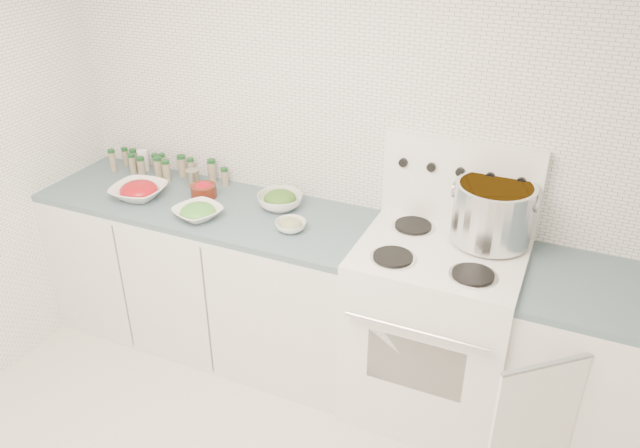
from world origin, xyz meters
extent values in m
cube|color=white|center=(0.00, 1.51, 1.25)|extent=(3.50, 0.02, 2.50)
cube|color=white|center=(-0.82, 1.19, 0.43)|extent=(1.85, 0.62, 0.86)
cube|color=slate|center=(-0.82, 1.19, 0.88)|extent=(1.85, 0.62, 0.03)
cube|color=white|center=(0.48, 1.18, 0.46)|extent=(0.76, 0.65, 0.92)
cube|color=black|center=(0.48, 0.86, 0.50)|extent=(0.45, 0.01, 0.28)
cylinder|color=silver|center=(0.48, 0.82, 0.72)|extent=(0.65, 0.02, 0.02)
cube|color=white|center=(0.48, 1.18, 0.93)|extent=(0.76, 0.65, 0.01)
cube|color=white|center=(0.48, 1.47, 1.15)|extent=(0.76, 0.06, 0.43)
cylinder|color=silver|center=(0.30, 1.02, 0.94)|extent=(0.21, 0.21, 0.01)
cylinder|color=black|center=(0.30, 1.02, 0.94)|extent=(0.18, 0.18, 0.01)
cylinder|color=silver|center=(0.66, 1.02, 0.94)|extent=(0.21, 0.21, 0.01)
cylinder|color=black|center=(0.66, 1.02, 0.94)|extent=(0.18, 0.18, 0.01)
cylinder|color=silver|center=(0.30, 1.33, 0.94)|extent=(0.21, 0.21, 0.01)
cylinder|color=black|center=(0.30, 1.33, 0.94)|extent=(0.18, 0.18, 0.01)
cylinder|color=silver|center=(0.66, 1.33, 0.94)|extent=(0.21, 0.21, 0.01)
cylinder|color=black|center=(0.66, 1.33, 0.94)|extent=(0.18, 0.18, 0.01)
cylinder|color=black|center=(0.20, 1.44, 1.22)|extent=(0.04, 0.02, 0.04)
cylinder|color=black|center=(0.34, 1.44, 1.22)|extent=(0.04, 0.02, 0.04)
cylinder|color=black|center=(0.48, 1.44, 1.22)|extent=(0.04, 0.02, 0.04)
cylinder|color=black|center=(0.62, 1.44, 1.22)|extent=(0.04, 0.02, 0.04)
cylinder|color=black|center=(0.76, 1.44, 1.22)|extent=(0.04, 0.02, 0.04)
cube|color=white|center=(1.30, 1.19, 0.43)|extent=(0.89, 0.62, 0.86)
cube|color=slate|center=(1.30, 1.19, 0.88)|extent=(0.89, 0.62, 0.03)
cube|color=white|center=(1.02, 0.75, 0.43)|extent=(0.32, 0.27, 0.70)
cylinder|color=silver|center=(0.66, 1.34, 1.09)|extent=(0.36, 0.36, 0.28)
cylinder|color=orange|center=(0.66, 1.34, 1.21)|extent=(0.33, 0.33, 0.03)
torus|color=silver|center=(0.48, 1.34, 1.17)|extent=(0.01, 0.09, 0.09)
torus|color=silver|center=(0.85, 1.34, 1.17)|extent=(0.01, 0.09, 0.09)
imported|color=white|center=(-1.19, 1.11, 0.93)|extent=(0.31, 0.31, 0.07)
ellipsoid|color=red|center=(-1.19, 1.11, 0.95)|extent=(0.21, 0.21, 0.09)
imported|color=white|center=(-0.76, 1.04, 0.93)|extent=(0.30, 0.30, 0.06)
ellipsoid|color=green|center=(-0.76, 1.04, 0.94)|extent=(0.17, 0.17, 0.08)
imported|color=white|center=(-0.42, 1.31, 0.94)|extent=(0.31, 0.31, 0.07)
ellipsoid|color=#295719|center=(-0.42, 1.31, 0.96)|extent=(0.17, 0.17, 0.08)
imported|color=white|center=(-0.26, 1.11, 0.92)|extent=(0.20, 0.20, 0.05)
ellipsoid|color=#345220|center=(-0.26, 1.11, 0.94)|extent=(0.11, 0.11, 0.05)
cylinder|color=#541B0E|center=(-0.87, 1.26, 0.94)|extent=(0.14, 0.14, 0.07)
ellipsoid|color=#B00C21|center=(-0.87, 1.26, 0.96)|extent=(0.10, 0.10, 0.05)
cylinder|color=white|center=(-1.40, 1.42, 0.96)|extent=(0.08, 0.08, 0.13)
cylinder|color=gray|center=(-1.00, 1.35, 0.95)|extent=(0.10, 0.10, 0.10)
cylinder|color=gray|center=(-1.54, 1.44, 0.95)|extent=(0.04, 0.04, 0.10)
cylinder|color=#13451C|center=(-1.54, 1.44, 1.01)|extent=(0.04, 0.04, 0.02)
cylinder|color=gray|center=(-1.47, 1.43, 0.95)|extent=(0.04, 0.04, 0.10)
cylinder|color=#13451C|center=(-1.47, 1.43, 1.01)|extent=(0.04, 0.04, 0.02)
cylinder|color=gray|center=(-1.33, 1.44, 0.94)|extent=(0.04, 0.04, 0.09)
cylinder|color=#13451C|center=(-1.33, 1.44, 1.00)|extent=(0.04, 0.04, 0.02)
cylinder|color=gray|center=(-1.26, 1.43, 0.95)|extent=(0.04, 0.04, 0.11)
cylinder|color=#13451C|center=(-1.26, 1.43, 1.02)|extent=(0.04, 0.04, 0.02)
cylinder|color=gray|center=(-1.13, 1.44, 0.96)|extent=(0.05, 0.05, 0.11)
cylinder|color=#13451C|center=(-1.13, 1.44, 1.02)|extent=(0.05, 0.05, 0.02)
cylinder|color=gray|center=(-1.07, 1.44, 0.95)|extent=(0.04, 0.04, 0.11)
cylinder|color=#13451C|center=(-1.07, 1.44, 1.02)|extent=(0.04, 0.04, 0.02)
cylinder|color=gray|center=(-0.93, 1.45, 0.96)|extent=(0.05, 0.05, 0.12)
cylinder|color=#13451C|center=(-0.93, 1.45, 1.03)|extent=(0.05, 0.05, 0.02)
cylinder|color=gray|center=(-0.84, 1.44, 0.94)|extent=(0.04, 0.04, 0.09)
cylinder|color=#13451C|center=(-0.84, 1.44, 1.00)|extent=(0.04, 0.04, 0.02)
cylinder|color=gray|center=(-1.56, 1.34, 0.96)|extent=(0.04, 0.04, 0.12)
cylinder|color=#13451C|center=(-1.56, 1.34, 1.03)|extent=(0.04, 0.04, 0.02)
cylinder|color=gray|center=(-1.43, 1.36, 0.95)|extent=(0.04, 0.04, 0.10)
cylinder|color=#13451C|center=(-1.43, 1.36, 1.01)|extent=(0.04, 0.04, 0.02)
cylinder|color=gray|center=(-1.36, 1.35, 0.95)|extent=(0.04, 0.04, 0.10)
cylinder|color=#13451C|center=(-1.36, 1.35, 1.01)|extent=(0.05, 0.05, 0.02)
cylinder|color=gray|center=(-1.24, 1.36, 0.96)|extent=(0.05, 0.05, 0.11)
cylinder|color=#13451C|center=(-1.24, 1.36, 1.02)|extent=(0.05, 0.05, 0.02)
cylinder|color=gray|center=(-1.17, 1.34, 0.96)|extent=(0.04, 0.04, 0.12)
cylinder|color=#13451C|center=(-1.17, 1.34, 1.03)|extent=(0.05, 0.05, 0.02)
camera|label=1|loc=(0.97, -1.30, 2.41)|focal=35.00mm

